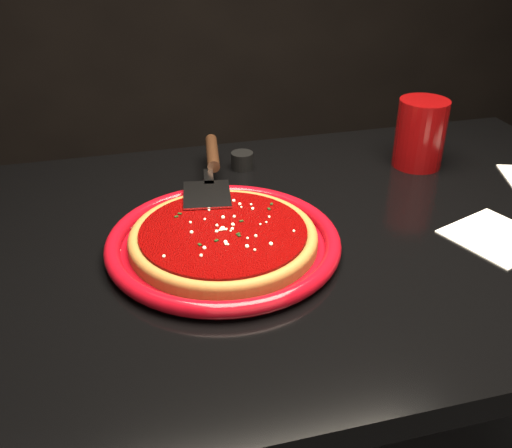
{
  "coord_description": "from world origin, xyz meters",
  "views": [
    {
      "loc": [
        -0.32,
        -0.77,
        1.23
      ],
      "look_at": [
        -0.12,
        0.0,
        0.77
      ],
      "focal_mm": 40.0,
      "sensor_mm": 36.0,
      "label": 1
    }
  ],
  "objects_px": {
    "table": "(315,387)",
    "ramekin": "(242,161)",
    "cup": "(420,133)",
    "pizza_server": "(211,169)",
    "plate": "(224,242)"
  },
  "relations": [
    {
      "from": "table",
      "to": "ramekin",
      "type": "bearing_deg",
      "value": 107.68
    },
    {
      "from": "cup",
      "to": "table",
      "type": "bearing_deg",
      "value": -144.77
    },
    {
      "from": "pizza_server",
      "to": "table",
      "type": "bearing_deg",
      "value": -38.07
    },
    {
      "from": "plate",
      "to": "ramekin",
      "type": "height_order",
      "value": "ramekin"
    },
    {
      "from": "pizza_server",
      "to": "cup",
      "type": "height_order",
      "value": "cup"
    },
    {
      "from": "pizza_server",
      "to": "cup",
      "type": "bearing_deg",
      "value": 10.63
    },
    {
      "from": "table",
      "to": "cup",
      "type": "distance_m",
      "value": 0.55
    },
    {
      "from": "cup",
      "to": "ramekin",
      "type": "bearing_deg",
      "value": 168.03
    },
    {
      "from": "cup",
      "to": "ramekin",
      "type": "height_order",
      "value": "cup"
    },
    {
      "from": "cup",
      "to": "ramekin",
      "type": "distance_m",
      "value": 0.36
    },
    {
      "from": "table",
      "to": "ramekin",
      "type": "height_order",
      "value": "ramekin"
    },
    {
      "from": "plate",
      "to": "pizza_server",
      "type": "height_order",
      "value": "pizza_server"
    },
    {
      "from": "cup",
      "to": "plate",
      "type": "bearing_deg",
      "value": -154.29
    },
    {
      "from": "pizza_server",
      "to": "cup",
      "type": "xyz_separation_m",
      "value": [
        0.43,
        0.01,
        0.02
      ]
    },
    {
      "from": "pizza_server",
      "to": "ramekin",
      "type": "relative_size",
      "value": 7.66
    }
  ]
}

